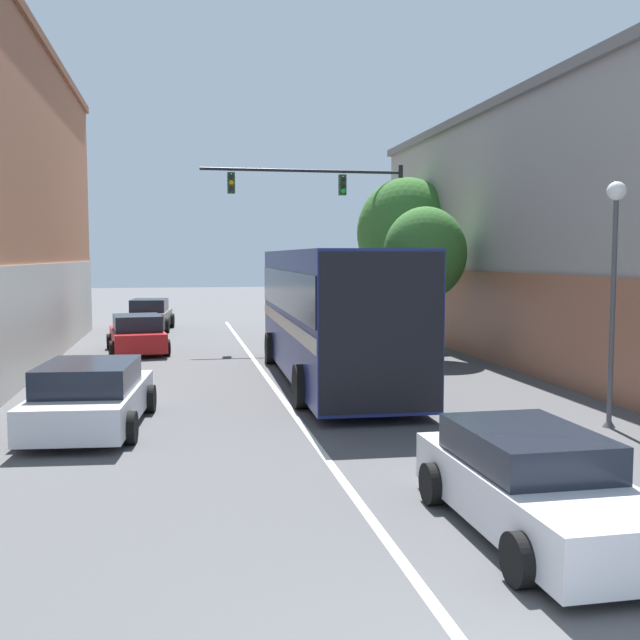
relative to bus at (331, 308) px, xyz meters
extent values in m
cube|color=silver|center=(-1.66, -1.39, -2.00)|extent=(0.14, 40.96, 0.01)
cube|color=beige|center=(-8.21, 4.18, -0.41)|extent=(0.24, 24.28, 3.20)
cube|color=#9E998E|center=(10.05, 1.46, 2.19)|extent=(8.44, 25.87, 8.40)
cube|color=#A86647|center=(5.89, 1.46, -0.54)|extent=(0.24, 25.35, 2.94)
cube|color=slate|center=(10.05, 1.46, 6.24)|extent=(8.77, 26.13, 0.30)
cube|color=navy|center=(0.00, 0.02, -0.10)|extent=(2.88, 11.62, 3.36)
cube|color=black|center=(0.00, 0.02, 0.50)|extent=(2.93, 11.39, 1.07)
cube|color=beige|center=(0.00, 0.02, -0.37)|extent=(2.92, 11.51, 0.34)
cube|color=black|center=(-0.15, -5.74, -0.10)|extent=(2.53, 0.13, 3.22)
cylinder|color=black|center=(-1.23, 3.64, -1.51)|extent=(0.33, 1.01, 1.00)
cylinder|color=black|center=(1.41, 3.57, -1.51)|extent=(0.33, 1.01, 1.00)
cylinder|color=black|center=(-1.41, -3.53, -1.51)|extent=(0.33, 1.01, 1.00)
cylinder|color=black|center=(1.23, -3.60, -1.51)|extent=(0.33, 1.01, 1.00)
cube|color=silver|center=(0.18, -11.64, -1.52)|extent=(1.66, 4.27, 0.65)
cube|color=black|center=(0.18, -11.39, -0.97)|extent=(1.51, 2.23, 0.45)
cylinder|color=black|center=(-0.67, -10.33, -1.72)|extent=(0.23, 0.58, 0.58)
cylinder|color=black|center=(1.01, -10.32, -1.72)|extent=(0.23, 0.58, 0.58)
cylinder|color=black|center=(-0.65, -12.97, -1.72)|extent=(0.23, 0.58, 0.58)
cube|color=silver|center=(-5.83, -4.66, -1.52)|extent=(2.26, 4.66, 0.64)
cube|color=black|center=(-5.85, -4.89, -0.93)|extent=(1.91, 2.49, 0.53)
cylinder|color=black|center=(-6.66, -3.18, -1.70)|extent=(0.27, 0.63, 0.61)
cylinder|color=black|center=(-4.74, -3.35, -1.70)|extent=(0.27, 0.63, 0.61)
cylinder|color=black|center=(-6.91, -5.97, -1.70)|extent=(0.27, 0.63, 0.61)
cylinder|color=black|center=(-4.99, -6.14, -1.70)|extent=(0.27, 0.63, 0.61)
cube|color=slate|center=(-5.41, 15.46, -1.47)|extent=(2.01, 4.13, 0.71)
cube|color=black|center=(-5.43, 15.26, -0.83)|extent=(1.72, 2.20, 0.57)
cylinder|color=black|center=(-6.18, 16.77, -1.67)|extent=(0.28, 0.70, 0.68)
cylinder|color=black|center=(-4.43, 16.62, -1.67)|extent=(0.28, 0.70, 0.68)
cylinder|color=black|center=(-6.38, 14.29, -1.67)|extent=(0.28, 0.70, 0.68)
cylinder|color=black|center=(-4.64, 14.14, -1.67)|extent=(0.28, 0.70, 0.68)
cube|color=red|center=(-5.57, 7.31, -1.52)|extent=(2.22, 4.21, 0.66)
cube|color=black|center=(-5.54, 7.11, -0.92)|extent=(1.84, 2.28, 0.54)
cylinder|color=black|center=(-6.61, 8.43, -1.72)|extent=(0.29, 0.60, 0.58)
cylinder|color=black|center=(-4.84, 8.66, -1.72)|extent=(0.29, 0.60, 0.58)
cylinder|color=black|center=(-6.30, 5.96, -1.72)|extent=(0.29, 0.60, 0.58)
cylinder|color=black|center=(-4.52, 6.18, -1.72)|extent=(0.29, 0.60, 0.58)
cylinder|color=black|center=(4.69, 9.09, 1.51)|extent=(0.18, 0.18, 7.04)
cylinder|color=black|center=(0.73, 9.09, 4.74)|extent=(7.93, 0.12, 0.12)
cube|color=#234723|center=(2.31, 9.09, 4.22)|extent=(0.28, 0.24, 0.80)
sphere|color=black|center=(2.31, 8.94, 4.46)|extent=(0.18, 0.18, 0.18)
sphere|color=black|center=(2.31, 8.94, 4.22)|extent=(0.18, 0.18, 0.18)
sphere|color=green|center=(2.31, 8.94, 3.97)|extent=(0.18, 0.18, 0.18)
cube|color=#234723|center=(-2.05, 9.09, 4.22)|extent=(0.28, 0.24, 0.80)
sphere|color=black|center=(-2.05, 8.94, 4.46)|extent=(0.18, 0.18, 0.18)
sphere|color=orange|center=(-2.05, 8.94, 4.22)|extent=(0.18, 0.18, 0.18)
sphere|color=black|center=(-2.05, 8.94, 3.97)|extent=(0.18, 0.18, 0.18)
cone|color=#47474C|center=(4.36, -6.53, -1.91)|extent=(0.26, 0.26, 0.20)
cylinder|color=#47474C|center=(4.36, -6.53, 0.27)|extent=(0.10, 0.10, 4.56)
sphere|color=white|center=(4.36, -6.53, 2.69)|extent=(0.38, 0.38, 0.38)
cylinder|color=brown|center=(4.03, 3.99, -0.84)|extent=(0.23, 0.23, 2.34)
ellipsoid|color=#38702D|center=(4.03, 3.99, 1.53)|extent=(2.81, 2.53, 3.09)
cylinder|color=#3D2D1E|center=(4.93, 9.00, -0.68)|extent=(0.20, 0.20, 2.66)
ellipsoid|color=#38702D|center=(4.93, 9.00, 2.36)|extent=(4.00, 3.60, 4.40)
camera|label=1|loc=(-4.09, -19.96, 1.41)|focal=42.00mm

